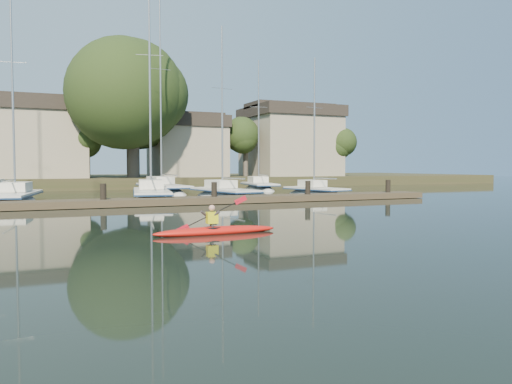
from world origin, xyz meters
name	(u,v)px	position (x,y,z in m)	size (l,w,h in m)	color
ground	(270,241)	(0.00, 0.00, 0.00)	(160.00, 160.00, 0.00)	black
kayak	(215,229)	(-0.97, 1.95, 0.15)	(3.98, 0.81, 1.27)	#B7180E
dock	(161,201)	(0.00, 14.00, 0.20)	(34.00, 2.00, 1.80)	#443A27
sailboat_1	(15,207)	(-7.34, 18.55, -0.19)	(3.28, 8.59, 13.70)	silver
sailboat_2	(151,203)	(0.32, 18.29, -0.19)	(3.63, 9.52, 15.38)	silver
sailboat_3	(224,200)	(5.21, 18.59, -0.19)	(3.27, 8.02, 12.56)	silver
sailboat_4	(315,198)	(12.07, 18.38, -0.18)	(3.00, 6.67, 10.94)	silver
sailboat_6	(163,195)	(2.89, 26.61, -0.19)	(2.95, 10.62, 16.68)	silver
sailboat_7	(259,192)	(11.71, 27.64, -0.19)	(3.27, 8.08, 12.66)	silver
shore	(121,155)	(1.61, 40.29, 3.23)	(90.00, 25.25, 12.75)	#293018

